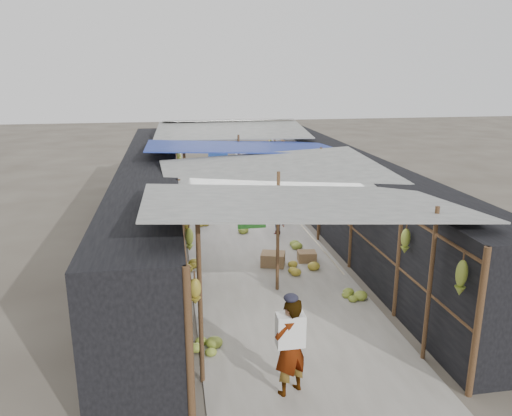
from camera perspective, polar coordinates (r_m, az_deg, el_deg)
ground at (r=8.36m, az=6.94°, el=-17.86°), size 80.00×80.00×0.00m
aisle_slab at (r=14.09m, az=-0.55°, el=-3.41°), size 3.60×16.00×0.02m
stall_left at (r=13.61m, az=-11.85°, el=0.59°), size 1.40×15.00×2.30m
stall_right at (r=14.43m, az=10.09°, el=1.52°), size 1.40×15.00×2.30m
crate_near at (r=12.41m, az=5.83°, el=-5.56°), size 0.48×0.40×0.27m
crate_mid at (r=12.08m, az=1.95°, el=-5.91°), size 0.67×0.60×0.34m
crate_back at (r=17.36m, az=-6.41°, el=0.62°), size 0.55×0.50×0.29m
black_basin at (r=17.27m, az=3.39°, el=0.45°), size 0.65×0.65×0.19m
vendor_elderly at (r=7.41m, az=3.91°, el=-15.57°), size 0.66×0.58×1.52m
shopper_blue at (r=16.82m, az=-4.52°, el=2.20°), size 0.88×0.82×1.44m
vendor_seated at (r=14.22m, az=2.40°, el=-1.21°), size 0.64×0.73×0.98m
market_canopy at (r=13.83m, az=-0.68°, el=6.47°), size 5.62×15.20×2.77m
hanging_bananas at (r=13.92m, az=-0.93°, el=3.42°), size 3.96×14.04×0.67m
floor_bananas at (r=14.19m, az=0.21°, el=-2.67°), size 3.87×10.76×0.34m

